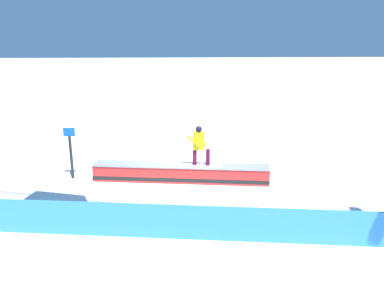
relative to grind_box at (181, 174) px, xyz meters
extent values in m
plane|color=white|center=(0.00, 0.00, -0.28)|extent=(120.00, 120.00, 0.00)
cube|color=red|center=(0.00, 0.00, 0.01)|extent=(6.25, 1.33, 0.58)
cube|color=black|center=(0.00, 0.00, -0.14)|extent=(6.26, 1.34, 0.14)
cube|color=#969794|center=(0.00, 0.00, 0.32)|extent=(6.26, 1.39, 0.04)
cube|color=white|center=(-0.73, 0.09, 0.35)|extent=(1.44, 0.45, 0.01)
cylinder|color=maroon|center=(-0.50, 0.06, 0.64)|extent=(0.16, 0.16, 0.58)
cylinder|color=maroon|center=(-0.96, 0.11, 0.64)|extent=(0.16, 0.16, 0.58)
cube|color=yellow|center=(-0.63, 0.08, 1.24)|extent=(0.43, 0.29, 0.61)
sphere|color=black|center=(-0.63, 0.08, 1.66)|extent=(0.22, 0.22, 0.22)
cylinder|color=yellow|center=(-0.44, 0.22, 1.27)|extent=(0.49, 0.15, 0.41)
cylinder|color=yellow|center=(-0.75, -0.08, 1.27)|extent=(0.36, 0.13, 0.52)
cube|color=#3788DC|center=(0.00, 4.04, 0.20)|extent=(13.45, 1.65, 0.95)
cylinder|color=#262628|center=(3.93, -0.44, 0.52)|extent=(0.10, 0.10, 1.59)
cube|color=blue|center=(3.93, -0.44, 1.46)|extent=(0.40, 0.04, 0.30)
camera|label=1|loc=(0.12, 13.23, 5.02)|focal=37.04mm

